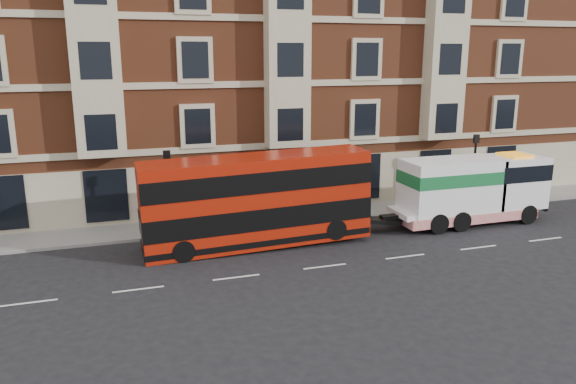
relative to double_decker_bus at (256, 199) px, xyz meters
name	(u,v)px	position (x,y,z in m)	size (l,w,h in m)	color
ground	(325,266)	(2.13, -3.62, -2.35)	(120.00, 120.00, 0.00)	black
sidewalk	(276,219)	(2.13, 3.88, -2.28)	(90.00, 3.00, 0.15)	slate
victorian_terrace	(249,39)	(2.63, 11.38, 7.72)	(45.00, 12.00, 20.40)	brown
lamp_post_west	(168,186)	(-3.87, 2.58, 0.33)	(0.35, 0.15, 4.35)	black
lamp_post_east	(474,165)	(14.13, 2.58, 0.33)	(0.35, 0.15, 4.35)	black
double_decker_bus	(256,199)	(0.00, 0.00, 0.00)	(10.96, 2.52, 4.44)	#A51A09
tow_truck	(470,189)	(12.06, 0.00, -0.41)	(8.78, 2.59, 3.66)	white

